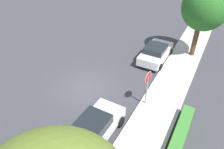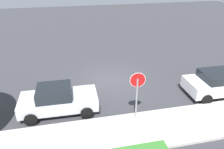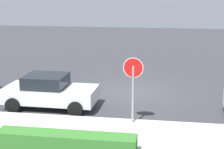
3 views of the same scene
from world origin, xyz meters
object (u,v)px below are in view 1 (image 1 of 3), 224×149
stop_sign (148,83)px  parked_car_white (156,53)px  street_tree_mid_block (205,7)px  parked_car_silver (95,127)px

stop_sign → parked_car_white: size_ratio=0.65×
street_tree_mid_block → parked_car_white: bearing=-50.5°
parked_car_white → street_tree_mid_block: bearing=129.5°
parked_car_white → street_tree_mid_block: 5.19m
stop_sign → parked_car_white: (-5.62, -1.30, -1.06)m
stop_sign → street_tree_mid_block: street_tree_mid_block is taller
stop_sign → parked_car_white: bearing=-167.0°
parked_car_white → street_tree_mid_block: street_tree_mid_block is taller
parked_car_white → street_tree_mid_block: (-2.32, 2.82, 3.68)m
parked_car_silver → street_tree_mid_block: bearing=165.3°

